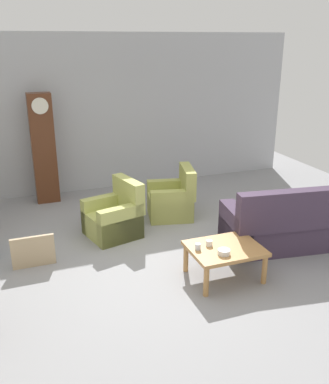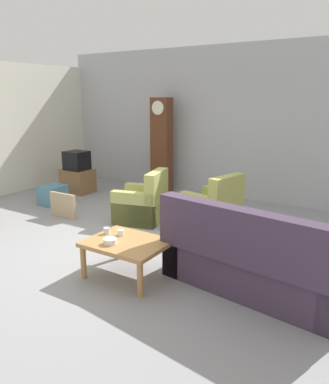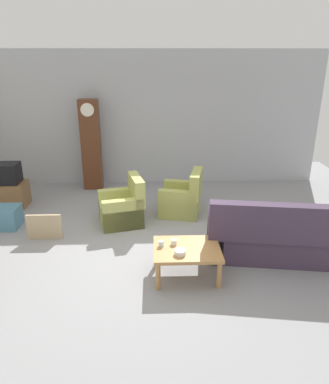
{
  "view_description": "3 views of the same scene",
  "coord_description": "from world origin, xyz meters",
  "px_view_note": "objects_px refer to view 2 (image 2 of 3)",
  "views": [
    {
      "loc": [
        -1.93,
        -5.14,
        3.06
      ],
      "look_at": [
        0.27,
        0.78,
        0.77
      ],
      "focal_mm": 39.64,
      "sensor_mm": 36.0,
      "label": 1
    },
    {
      "loc": [
        3.24,
        -4.06,
        2.16
      ],
      "look_at": [
        0.47,
        0.35,
        0.83
      ],
      "focal_mm": 35.25,
      "sensor_mm": 36.0,
      "label": 2
    },
    {
      "loc": [
        0.11,
        -5.18,
        3.04
      ],
      "look_at": [
        0.3,
        0.51,
        0.86
      ],
      "focal_mm": 33.37,
      "sensor_mm": 36.0,
      "label": 3
    }
  ],
  "objects_px": {
    "couch_floral": "(254,262)",
    "armchair_olive_near": "(142,205)",
    "coffee_table_wood": "(127,246)",
    "storage_box_blue": "(53,195)",
    "bowl_white_stacked": "(110,241)",
    "framed_picture_leaning": "(63,205)",
    "cup_blue_rimmed": "(107,231)",
    "tv_stand_cabinet": "(78,181)",
    "grandfather_clock": "(162,146)",
    "armchair_olive_far": "(213,209)",
    "tv_crt": "(77,160)",
    "cup_white_porcelain": "(121,233)"
  },
  "relations": [
    {
      "from": "couch_floral",
      "to": "armchair_olive_near",
      "type": "height_order",
      "value": "couch_floral"
    },
    {
      "from": "coffee_table_wood",
      "to": "storage_box_blue",
      "type": "bearing_deg",
      "value": 152.17
    },
    {
      "from": "storage_box_blue",
      "to": "bowl_white_stacked",
      "type": "bearing_deg",
      "value": -31.11
    },
    {
      "from": "framed_picture_leaning",
      "to": "cup_blue_rimmed",
      "type": "height_order",
      "value": "cup_blue_rimmed"
    },
    {
      "from": "tv_stand_cabinet",
      "to": "framed_picture_leaning",
      "type": "height_order",
      "value": "tv_stand_cabinet"
    },
    {
      "from": "tv_stand_cabinet",
      "to": "bowl_white_stacked",
      "type": "distance_m",
      "value": 4.49
    },
    {
      "from": "grandfather_clock",
      "to": "tv_stand_cabinet",
      "type": "xyz_separation_m",
      "value": [
        -1.6,
        -1.08,
        -0.81
      ]
    },
    {
      "from": "coffee_table_wood",
      "to": "tv_stand_cabinet",
      "type": "relative_size",
      "value": 1.41
    },
    {
      "from": "grandfather_clock",
      "to": "tv_stand_cabinet",
      "type": "relative_size",
      "value": 3.13
    },
    {
      "from": "armchair_olive_far",
      "to": "cup_blue_rimmed",
      "type": "distance_m",
      "value": 2.21
    },
    {
      "from": "framed_picture_leaning",
      "to": "grandfather_clock",
      "type": "bearing_deg",
      "value": 79.9
    },
    {
      "from": "armchair_olive_far",
      "to": "framed_picture_leaning",
      "type": "height_order",
      "value": "armchair_olive_far"
    },
    {
      "from": "tv_stand_cabinet",
      "to": "bowl_white_stacked",
      "type": "relative_size",
      "value": 4.18
    },
    {
      "from": "tv_stand_cabinet",
      "to": "tv_crt",
      "type": "height_order",
      "value": "tv_crt"
    },
    {
      "from": "armchair_olive_far",
      "to": "tv_stand_cabinet",
      "type": "relative_size",
      "value": 1.38
    },
    {
      "from": "tv_stand_cabinet",
      "to": "couch_floral",
      "type": "bearing_deg",
      "value": -24.59
    },
    {
      "from": "couch_floral",
      "to": "tv_crt",
      "type": "bearing_deg",
      "value": 155.41
    },
    {
      "from": "coffee_table_wood",
      "to": "grandfather_clock",
      "type": "height_order",
      "value": "grandfather_clock"
    },
    {
      "from": "tv_crt",
      "to": "cup_white_porcelain",
      "type": "height_order",
      "value": "tv_crt"
    },
    {
      "from": "tv_stand_cabinet",
      "to": "armchair_olive_far",
      "type": "bearing_deg",
      "value": -8.03
    },
    {
      "from": "coffee_table_wood",
      "to": "armchair_olive_near",
      "type": "bearing_deg",
      "value": 120.38
    },
    {
      "from": "tv_crt",
      "to": "armchair_olive_far",
      "type": "bearing_deg",
      "value": -8.03
    },
    {
      "from": "tv_crt",
      "to": "cup_white_porcelain",
      "type": "xyz_separation_m",
      "value": [
        3.35,
        -2.62,
        -0.25
      ]
    },
    {
      "from": "framed_picture_leaning",
      "to": "storage_box_blue",
      "type": "bearing_deg",
      "value": 148.8
    },
    {
      "from": "couch_floral",
      "to": "armchair_olive_far",
      "type": "bearing_deg",
      "value": 126.89
    },
    {
      "from": "framed_picture_leaning",
      "to": "storage_box_blue",
      "type": "distance_m",
      "value": 0.98
    },
    {
      "from": "couch_floral",
      "to": "storage_box_blue",
      "type": "distance_m",
      "value": 4.83
    },
    {
      "from": "armchair_olive_near",
      "to": "coffee_table_wood",
      "type": "xyz_separation_m",
      "value": [
        1.06,
        -1.81,
        0.08
      ]
    },
    {
      "from": "bowl_white_stacked",
      "to": "cup_white_porcelain",
      "type": "bearing_deg",
      "value": 103.7
    },
    {
      "from": "coffee_table_wood",
      "to": "framed_picture_leaning",
      "type": "distance_m",
      "value": 2.69
    },
    {
      "from": "tv_stand_cabinet",
      "to": "cup_blue_rimmed",
      "type": "bearing_deg",
      "value": -40.15
    },
    {
      "from": "storage_box_blue",
      "to": "cup_blue_rimmed",
      "type": "relative_size",
      "value": 5.74
    },
    {
      "from": "couch_floral",
      "to": "cup_white_porcelain",
      "type": "relative_size",
      "value": 24.69
    },
    {
      "from": "couch_floral",
      "to": "coffee_table_wood",
      "type": "relative_size",
      "value": 2.3
    },
    {
      "from": "cup_white_porcelain",
      "to": "tv_crt",
      "type": "bearing_deg",
      "value": 142.0
    },
    {
      "from": "couch_floral",
      "to": "tv_stand_cabinet",
      "type": "relative_size",
      "value": 3.24
    },
    {
      "from": "couch_floral",
      "to": "framed_picture_leaning",
      "type": "height_order",
      "value": "couch_floral"
    },
    {
      "from": "couch_floral",
      "to": "armchair_olive_near",
      "type": "distance_m",
      "value": 2.84
    },
    {
      "from": "tv_crt",
      "to": "storage_box_blue",
      "type": "height_order",
      "value": "tv_crt"
    },
    {
      "from": "tv_stand_cabinet",
      "to": "grandfather_clock",
      "type": "bearing_deg",
      "value": 34.03
    },
    {
      "from": "armchair_olive_near",
      "to": "bowl_white_stacked",
      "type": "bearing_deg",
      "value": -64.5
    },
    {
      "from": "armchair_olive_far",
      "to": "grandfather_clock",
      "type": "xyz_separation_m",
      "value": [
        -2.05,
        1.6,
        0.77
      ]
    },
    {
      "from": "couch_floral",
      "to": "bowl_white_stacked",
      "type": "distance_m",
      "value": 1.68
    },
    {
      "from": "grandfather_clock",
      "to": "tv_stand_cabinet",
      "type": "height_order",
      "value": "grandfather_clock"
    },
    {
      "from": "couch_floral",
      "to": "framed_picture_leaning",
      "type": "bearing_deg",
      "value": 168.98
    },
    {
      "from": "cup_blue_rimmed",
      "to": "cup_white_porcelain",
      "type": "bearing_deg",
      "value": 14.69
    },
    {
      "from": "tv_crt",
      "to": "couch_floral",
      "type": "bearing_deg",
      "value": -24.59
    },
    {
      "from": "cup_white_porcelain",
      "to": "tv_stand_cabinet",
      "type": "bearing_deg",
      "value": 142.0
    },
    {
      "from": "couch_floral",
      "to": "bowl_white_stacked",
      "type": "relative_size",
      "value": 13.54
    },
    {
      "from": "storage_box_blue",
      "to": "cup_white_porcelain",
      "type": "bearing_deg",
      "value": -27.63
    }
  ]
}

